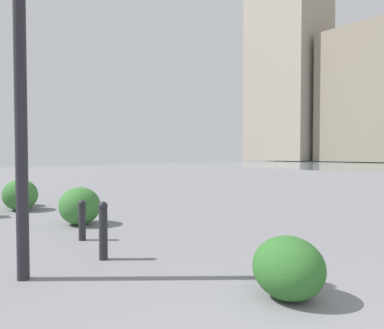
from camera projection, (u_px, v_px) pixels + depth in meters
The scene contains 9 objects.
building_annex at pixel (372, 96), 62.59m from camera, with size 16.30×11.26×23.34m.
building_highrise at pixel (288, 79), 73.08m from camera, with size 13.88×12.03×35.73m.
lamppost at pixel (20, 63), 4.11m from camera, with size 0.98×0.28×3.79m.
bollard_near at pixel (103, 229), 4.96m from camera, with size 0.13×0.13×0.82m.
bollard_mid at pixel (82, 219), 6.06m from camera, with size 0.13×0.13×0.69m.
shrub_low at pixel (18, 194), 9.92m from camera, with size 0.79×0.71×0.67m.
shrub_round at pixel (20, 195), 9.22m from camera, with size 0.96×0.86×0.81m.
shrub_wide at pixel (288, 268), 3.62m from camera, with size 0.76×0.68×0.65m.
shrub_tall at pixel (80, 206), 7.39m from camera, with size 0.92×0.83×0.79m.
Camera 1 is at (-0.08, 1.67, 1.50)m, focal length 33.11 mm.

